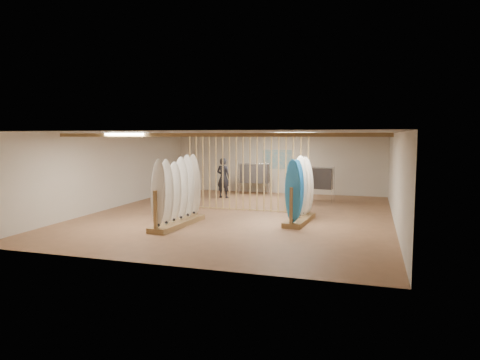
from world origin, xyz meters
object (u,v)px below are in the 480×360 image
(rack_left, at_px, (177,203))
(clothing_rack_b, at_px, (317,178))
(shopper_a, at_px, (223,175))
(shopper_b, at_px, (302,177))
(clothing_rack_a, at_px, (254,174))
(rack_right, at_px, (300,201))

(rack_left, xyz_separation_m, clothing_rack_b, (3.39, 6.04, 0.27))
(clothing_rack_b, height_order, shopper_a, shopper_a)
(shopper_b, bearing_deg, shopper_a, 169.56)
(rack_left, relative_size, clothing_rack_b, 1.72)
(clothing_rack_a, bearing_deg, shopper_b, -44.30)
(rack_right, height_order, clothing_rack_a, rack_right)
(rack_left, distance_m, clothing_rack_b, 6.93)
(clothing_rack_a, height_order, shopper_b, shopper_b)
(clothing_rack_a, xyz_separation_m, shopper_b, (2.50, -1.82, 0.09))
(clothing_rack_a, relative_size, shopper_a, 0.75)
(clothing_rack_b, bearing_deg, shopper_a, -169.88)
(clothing_rack_b, bearing_deg, shopper_b, -122.47)
(shopper_b, bearing_deg, rack_left, -119.93)
(shopper_a, bearing_deg, clothing_rack_a, -117.25)
(rack_left, distance_m, clothing_rack_a, 7.32)
(rack_left, xyz_separation_m, shopper_b, (2.89, 5.48, 0.36))
(rack_left, height_order, rack_right, rack_left)
(clothing_rack_b, relative_size, shopper_a, 0.74)
(shopper_b, bearing_deg, clothing_rack_a, 141.77)
(rack_right, height_order, shopper_a, rack_right)
(clothing_rack_a, bearing_deg, shopper_a, -136.46)
(rack_left, relative_size, clothing_rack_a, 1.71)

